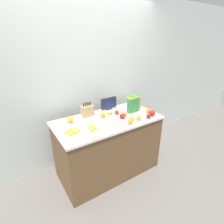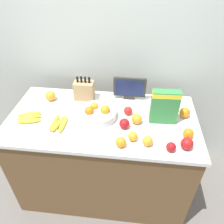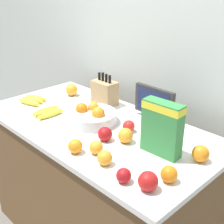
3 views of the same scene
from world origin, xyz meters
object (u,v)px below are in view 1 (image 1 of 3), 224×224
at_px(fruit_bowl, 106,117).
at_px(orange_by_cereal, 139,106).
at_px(small_monitor, 109,103).
at_px(apple_leftmost, 149,116).
at_px(banana_bunch_right, 72,131).
at_px(orange_front_center, 148,111).
at_px(orange_front_right, 70,120).
at_px(apple_rightmost, 117,112).
at_px(apple_front, 152,113).
at_px(orange_mid_left, 139,118).
at_px(apple_rear, 122,116).
at_px(cereal_box, 133,103).
at_px(orange_near_bowl, 130,122).
at_px(knife_block, 87,111).
at_px(orange_front_left, 131,118).
at_px(orange_back_center, 125,113).
at_px(banana_bunch_left, 92,127).

xyz_separation_m(fruit_bowl, orange_by_cereal, (0.67, 0.09, 0.00)).
relative_size(small_monitor, apple_leftmost, 4.23).
relative_size(small_monitor, orange_by_cereal, 3.36).
height_order(fruit_bowl, banana_bunch_right, fruit_bowl).
distance_m(orange_front_center, orange_front_right, 1.16).
bearing_deg(apple_rightmost, fruit_bowl, -163.20).
bearing_deg(apple_front, orange_mid_left, 179.74).
distance_m(apple_front, apple_rear, 0.45).
distance_m(orange_by_cereal, orange_front_right, 1.13).
bearing_deg(apple_rear, banana_bunch_right, 179.19).
distance_m(apple_leftmost, orange_mid_left, 0.16).
xyz_separation_m(cereal_box, banana_bunch_right, (-1.02, -0.10, -0.13)).
bearing_deg(orange_near_bowl, fruit_bowl, 125.46).
xyz_separation_m(knife_block, cereal_box, (0.66, -0.24, 0.07)).
bearing_deg(orange_front_left, orange_back_center, 82.87).
relative_size(banana_bunch_left, orange_front_right, 2.33).
height_order(fruit_bowl, orange_front_right, fruit_bowl).
xyz_separation_m(apple_rightmost, orange_front_left, (0.05, -0.29, 0.00)).
xyz_separation_m(orange_by_cereal, orange_mid_left, (-0.29, -0.34, -0.01)).
height_order(small_monitor, orange_near_bowl, small_monitor).
xyz_separation_m(apple_rear, orange_back_center, (0.09, 0.06, 0.00)).
distance_m(apple_front, orange_front_center, 0.11).
xyz_separation_m(apple_rear, orange_by_cereal, (0.46, 0.18, 0.00)).
xyz_separation_m(cereal_box, orange_by_cereal, (0.18, 0.08, -0.11)).
bearing_deg(apple_rear, fruit_bowl, 156.08).
relative_size(cereal_box, orange_mid_left, 3.79).
distance_m(apple_rear, orange_back_center, 0.11).
distance_m(cereal_box, orange_front_center, 0.26).
relative_size(apple_rightmost, orange_front_center, 0.92).
distance_m(banana_bunch_right, apple_leftmost, 1.08).
bearing_deg(fruit_bowl, apple_front, -21.72).
bearing_deg(orange_by_cereal, knife_block, 168.75).
distance_m(banana_bunch_right, orange_front_right, 0.29).
xyz_separation_m(orange_front_left, orange_back_center, (0.02, 0.18, 0.01)).
distance_m(banana_bunch_right, orange_back_center, 0.83).
bearing_deg(orange_mid_left, apple_leftmost, -12.69).
xyz_separation_m(orange_by_cereal, orange_front_left, (-0.39, -0.30, -0.01)).
distance_m(orange_front_center, orange_front_left, 0.39).
relative_size(banana_bunch_right, apple_leftmost, 3.27).
height_order(apple_leftmost, apple_front, apple_front).
bearing_deg(small_monitor, orange_front_right, -171.98).
bearing_deg(orange_back_center, orange_mid_left, -70.66).
bearing_deg(apple_rightmost, apple_leftmost, -49.85).
xyz_separation_m(apple_front, orange_front_center, (0.03, 0.11, -0.01)).
bearing_deg(orange_front_left, apple_rightmost, 99.57).
distance_m(small_monitor, orange_by_cereal, 0.49).
bearing_deg(orange_front_center, cereal_box, 136.22).
bearing_deg(orange_mid_left, orange_near_bowl, -170.09).
bearing_deg(banana_bunch_right, orange_front_right, 74.53).
relative_size(orange_mid_left, orange_front_right, 0.82).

